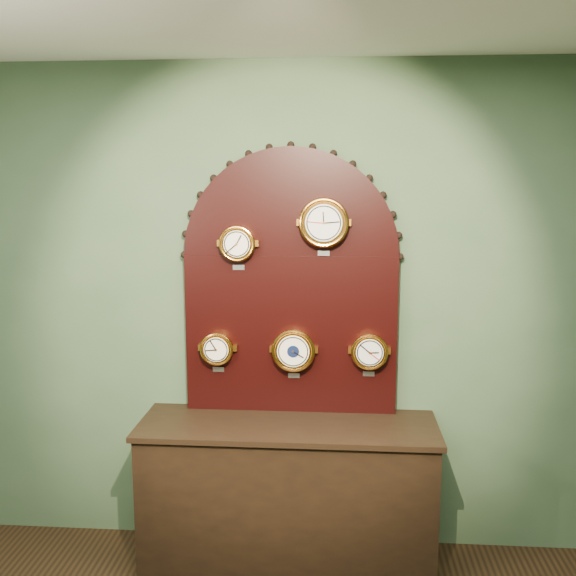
# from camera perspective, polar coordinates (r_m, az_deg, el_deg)

# --- Properties ---
(wall_back) EXTENTS (4.00, 0.00, 4.00)m
(wall_back) POSITION_cam_1_polar(r_m,az_deg,el_deg) (3.78, 0.29, -2.07)
(wall_back) COLOR #3E573C
(wall_back) RESTS_ON ground
(shop_counter) EXTENTS (1.60, 0.50, 0.80)m
(shop_counter) POSITION_cam_1_polar(r_m,az_deg,el_deg) (3.86, -0.02, -17.62)
(shop_counter) COLOR black
(shop_counter) RESTS_ON ground_plane
(display_board) EXTENTS (1.26, 0.06, 1.53)m
(display_board) POSITION_cam_1_polar(r_m,az_deg,el_deg) (3.69, 0.24, 1.21)
(display_board) COLOR black
(display_board) RESTS_ON shop_counter
(roman_clock) EXTENTS (0.20, 0.08, 0.25)m
(roman_clock) POSITION_cam_1_polar(r_m,az_deg,el_deg) (3.64, -4.40, 3.87)
(roman_clock) COLOR orange
(roman_clock) RESTS_ON display_board
(arabic_clock) EXTENTS (0.27, 0.08, 0.32)m
(arabic_clock) POSITION_cam_1_polar(r_m,az_deg,el_deg) (3.58, 3.12, 5.68)
(arabic_clock) COLOR orange
(arabic_clock) RESTS_ON display_board
(hygrometer) EXTENTS (0.19, 0.08, 0.24)m
(hygrometer) POSITION_cam_1_polar(r_m,az_deg,el_deg) (3.76, -6.17, -5.23)
(hygrometer) COLOR orange
(hygrometer) RESTS_ON display_board
(barometer) EXTENTS (0.24, 0.08, 0.29)m
(barometer) POSITION_cam_1_polar(r_m,az_deg,el_deg) (3.71, 0.48, -5.41)
(barometer) COLOR orange
(barometer) RESTS_ON display_board
(tide_clock) EXTENTS (0.21, 0.08, 0.26)m
(tide_clock) POSITION_cam_1_polar(r_m,az_deg,el_deg) (3.70, 7.07, -5.47)
(tide_clock) COLOR orange
(tide_clock) RESTS_ON display_board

